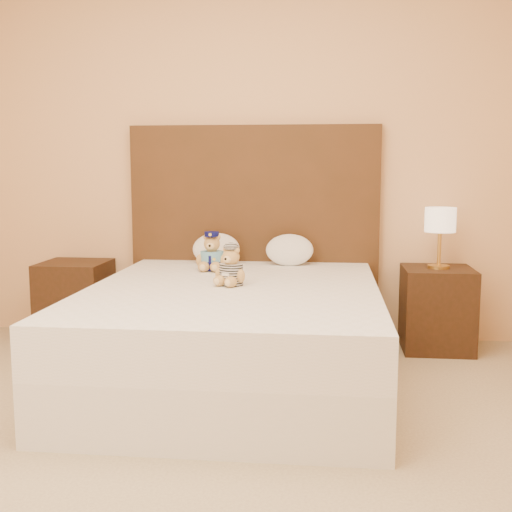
{
  "coord_description": "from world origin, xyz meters",
  "views": [
    {
      "loc": [
        0.51,
        -2.28,
        1.21
      ],
      "look_at": [
        0.1,
        1.45,
        0.69
      ],
      "focal_mm": 45.0,
      "sensor_mm": 36.0,
      "label": 1
    }
  ],
  "objects_px": {
    "nightstand_right": "(437,309)",
    "teddy_police": "(212,251)",
    "teddy_prisoner": "(231,266)",
    "pillow_left": "(216,247)",
    "lamp": "(440,223)",
    "pillow_right": "(290,248)",
    "bed": "(234,334)",
    "nightstand_left": "(75,300)"
  },
  "relations": [
    {
      "from": "teddy_prisoner",
      "to": "pillow_left",
      "type": "relative_size",
      "value": 0.68
    },
    {
      "from": "lamp",
      "to": "pillow_right",
      "type": "relative_size",
      "value": 1.24
    },
    {
      "from": "bed",
      "to": "nightstand_left",
      "type": "xyz_separation_m",
      "value": [
        -1.25,
        0.8,
        -0.0
      ]
    },
    {
      "from": "teddy_prisoner",
      "to": "pillow_right",
      "type": "height_order",
      "value": "pillow_right"
    },
    {
      "from": "nightstand_left",
      "to": "nightstand_right",
      "type": "xyz_separation_m",
      "value": [
        2.5,
        0.0,
        0.0
      ]
    },
    {
      "from": "bed",
      "to": "pillow_right",
      "type": "distance_m",
      "value": 0.95
    },
    {
      "from": "pillow_left",
      "to": "pillow_right",
      "type": "relative_size",
      "value": 1.01
    },
    {
      "from": "bed",
      "to": "teddy_prisoner",
      "type": "bearing_deg",
      "value": 113.97
    },
    {
      "from": "lamp",
      "to": "teddy_police",
      "type": "xyz_separation_m",
      "value": [
        -1.47,
        -0.26,
        -0.18
      ]
    },
    {
      "from": "teddy_police",
      "to": "teddy_prisoner",
      "type": "bearing_deg",
      "value": -66.07
    },
    {
      "from": "teddy_police",
      "to": "lamp",
      "type": "bearing_deg",
      "value": 12.09
    },
    {
      "from": "teddy_police",
      "to": "pillow_left",
      "type": "xyz_separation_m",
      "value": [
        -0.02,
        0.29,
        -0.01
      ]
    },
    {
      "from": "nightstand_right",
      "to": "teddy_police",
      "type": "relative_size",
      "value": 2.23
    },
    {
      "from": "nightstand_right",
      "to": "pillow_left",
      "type": "distance_m",
      "value": 1.54
    },
    {
      "from": "bed",
      "to": "lamp",
      "type": "distance_m",
      "value": 1.59
    },
    {
      "from": "teddy_prisoner",
      "to": "pillow_right",
      "type": "relative_size",
      "value": 0.69
    },
    {
      "from": "nightstand_left",
      "to": "teddy_prisoner",
      "type": "bearing_deg",
      "value": -31.61
    },
    {
      "from": "bed",
      "to": "teddy_prisoner",
      "type": "distance_m",
      "value": 0.39
    },
    {
      "from": "nightstand_right",
      "to": "lamp",
      "type": "height_order",
      "value": "lamp"
    },
    {
      "from": "bed",
      "to": "teddy_police",
      "type": "distance_m",
      "value": 0.71
    },
    {
      "from": "teddy_prisoner",
      "to": "pillow_right",
      "type": "bearing_deg",
      "value": 93.19
    },
    {
      "from": "nightstand_right",
      "to": "lamp",
      "type": "distance_m",
      "value": 0.57
    },
    {
      "from": "nightstand_right",
      "to": "bed",
      "type": "bearing_deg",
      "value": -147.38
    },
    {
      "from": "nightstand_left",
      "to": "nightstand_right",
      "type": "distance_m",
      "value": 2.5
    },
    {
      "from": "pillow_right",
      "to": "nightstand_right",
      "type": "bearing_deg",
      "value": -1.74
    },
    {
      "from": "teddy_police",
      "to": "pillow_right",
      "type": "distance_m",
      "value": 0.56
    },
    {
      "from": "teddy_police",
      "to": "pillow_left",
      "type": "bearing_deg",
      "value": 96.81
    },
    {
      "from": "nightstand_right",
      "to": "pillow_right",
      "type": "bearing_deg",
      "value": 178.26
    },
    {
      "from": "bed",
      "to": "teddy_prisoner",
      "type": "height_order",
      "value": "teddy_prisoner"
    },
    {
      "from": "bed",
      "to": "pillow_left",
      "type": "bearing_deg",
      "value": 106.24
    },
    {
      "from": "teddy_prisoner",
      "to": "bed",
      "type": "bearing_deg",
      "value": -43.12
    },
    {
      "from": "nightstand_right",
      "to": "teddy_police",
      "type": "xyz_separation_m",
      "value": [
        -1.47,
        -0.26,
        0.4
      ]
    },
    {
      "from": "teddy_police",
      "to": "pillow_right",
      "type": "relative_size",
      "value": 0.77
    },
    {
      "from": "lamp",
      "to": "pillow_left",
      "type": "height_order",
      "value": "lamp"
    },
    {
      "from": "lamp",
      "to": "teddy_prisoner",
      "type": "height_order",
      "value": "lamp"
    },
    {
      "from": "nightstand_left",
      "to": "lamp",
      "type": "distance_m",
      "value": 2.56
    },
    {
      "from": "teddy_prisoner",
      "to": "pillow_right",
      "type": "xyz_separation_m",
      "value": [
        0.28,
        0.79,
        0.0
      ]
    },
    {
      "from": "bed",
      "to": "pillow_right",
      "type": "relative_size",
      "value": 6.19
    },
    {
      "from": "nightstand_left",
      "to": "nightstand_right",
      "type": "height_order",
      "value": "same"
    },
    {
      "from": "pillow_right",
      "to": "bed",
      "type": "bearing_deg",
      "value": -107.63
    },
    {
      "from": "lamp",
      "to": "pillow_left",
      "type": "distance_m",
      "value": 1.5
    },
    {
      "from": "bed",
      "to": "nightstand_right",
      "type": "distance_m",
      "value": 1.48
    }
  ]
}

